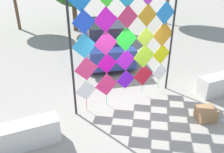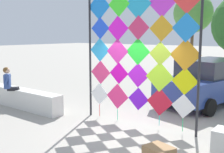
# 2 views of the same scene
# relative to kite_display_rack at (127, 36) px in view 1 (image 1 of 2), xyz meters

# --- Properties ---
(ground) EXTENTS (120.00, 120.00, 0.00)m
(ground) POSITION_rel_kite_display_rack_xyz_m (0.02, -0.65, -2.35)
(ground) COLOR #9E998E
(kite_display_rack) EXTENTS (3.74, 0.26, 4.14)m
(kite_display_rack) POSITION_rel_kite_display_rack_xyz_m (0.00, 0.00, 0.00)
(kite_display_rack) COLOR #232328
(kite_display_rack) RESTS_ON ground
(parked_car) EXTENTS (2.93, 4.88, 1.77)m
(parked_car) POSITION_rel_kite_display_rack_xyz_m (0.83, 4.00, -1.45)
(parked_car) COLOR navy
(parked_car) RESTS_ON ground
(cardboard_box_large) EXTENTS (0.66, 0.61, 0.42)m
(cardboard_box_large) POSITION_rel_kite_display_rack_xyz_m (1.78, -2.01, -2.13)
(cardboard_box_large) COLOR #9E754C
(cardboard_box_large) RESTS_ON ground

